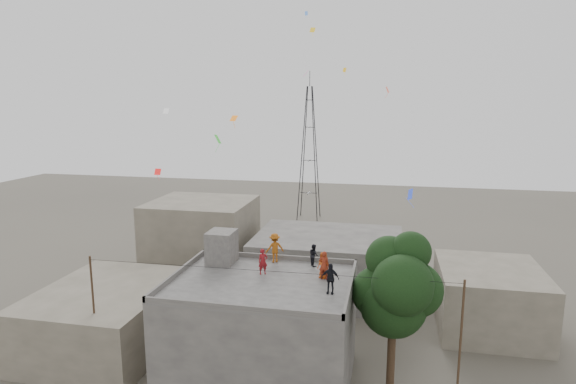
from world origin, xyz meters
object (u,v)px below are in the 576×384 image
person_red_adult (324,265)px  stair_head_box (222,247)px  person_dark_adult (330,278)px  tree (397,288)px  transmission_tower (309,153)px

person_red_adult → stair_head_box: bearing=-5.9°
stair_head_box → person_dark_adult: 7.94m
tree → person_dark_adult: size_ratio=5.65×
stair_head_box → transmission_tower: size_ratio=0.10×
stair_head_box → person_dark_adult: size_ratio=1.24×
person_red_adult → person_dark_adult: (0.58, -1.93, -0.01)m
tree → person_red_adult: (-4.00, 0.45, 0.82)m
stair_head_box → person_dark_adult: (7.14, -3.48, -0.19)m
tree → stair_head_box: bearing=169.3°
tree → person_dark_adult: tree is taller
stair_head_box → person_red_adult: (6.56, -1.55, -0.18)m
person_dark_adult → stair_head_box: bearing=158.2°
person_red_adult → transmission_tower: bearing=-71.9°
person_dark_adult → tree: bearing=27.4°
tree → person_red_adult: 4.11m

